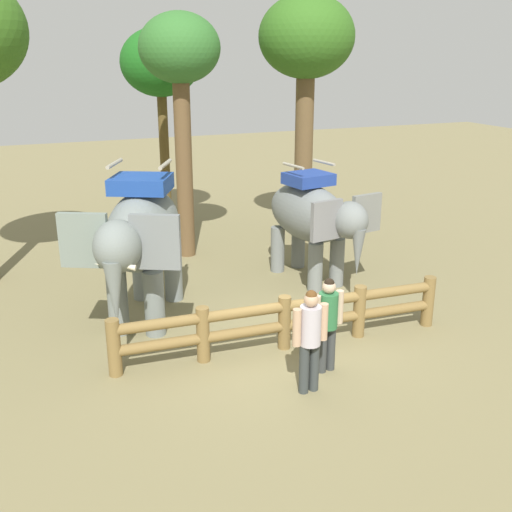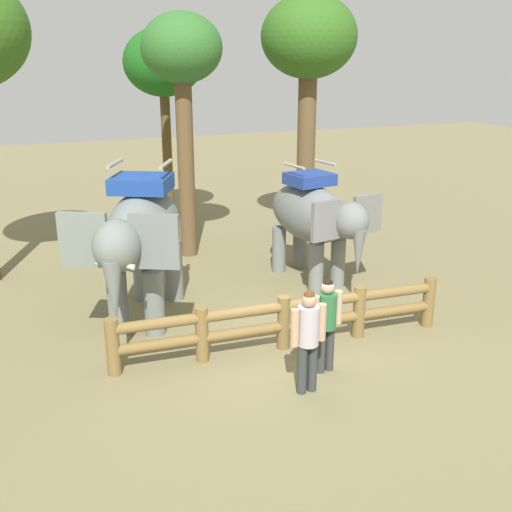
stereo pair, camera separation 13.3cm
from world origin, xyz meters
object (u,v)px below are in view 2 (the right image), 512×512
elephant_near_left (141,235)px  elephant_center (314,217)px  tree_back_center (163,66)px  log_fence (284,319)px  tourist_woman_in_black (326,319)px  tree_far_right (309,47)px  tree_far_left (182,62)px  tourist_man_in_blue (308,334)px

elephant_near_left → elephant_center: size_ratio=1.13×
elephant_center → tree_back_center: size_ratio=0.57×
log_fence → tourist_woman_in_black: size_ratio=3.76×
elephant_center → tree_far_right: (1.32, 3.21, 3.86)m
tree_far_left → elephant_near_left: bearing=-117.5°
tourist_man_in_blue → tree_far_right: (3.70, 7.77, 4.44)m
tourist_man_in_blue → tree_far_right: size_ratio=0.26×
elephant_center → tourist_woman_in_black: (-1.78, -4.07, -0.62)m
tourist_woman_in_black → tree_far_right: 9.09m
tourist_woman_in_black → tree_far_right: size_ratio=0.25×
elephant_near_left → tourist_man_in_blue: 4.33m
tourist_man_in_blue → tree_far_left: tree_far_left is taller
elephant_near_left → tourist_woman_in_black: (2.49, -3.31, -0.84)m
elephant_near_left → tourist_man_in_blue: elephant_near_left is taller
tourist_man_in_blue → tree_far_right: tree_far_right is taller
tourist_man_in_blue → log_fence: bearing=80.1°
elephant_near_left → tourist_man_in_blue: size_ratio=2.15×
tree_back_center → tree_far_right: size_ratio=0.88×
log_fence → tourist_man_in_blue: (-0.27, -1.56, 0.44)m
tree_far_left → elephant_center: bearing=-53.7°
tree_far_left → log_fence: bearing=-88.5°
log_fence → tree_far_left: bearing=91.5°
tree_far_right → log_fence: bearing=-118.9°
tree_back_center → tourist_man_in_blue: bearing=-91.5°
log_fence → tree_back_center: size_ratio=1.08×
tourist_man_in_blue → tourist_woman_in_black: bearing=39.9°
elephant_center → tree_far_right: tree_far_right is taller
elephant_center → tree_back_center: 7.12m
tourist_man_in_blue → elephant_center: bearing=62.5°
tourist_man_in_blue → tree_far_left: bearing=89.2°
log_fence → tree_back_center: tree_back_center is taller
tree_back_center → tree_far_right: (3.42, -2.71, 0.51)m
log_fence → elephant_near_left: size_ratio=1.69×
elephant_center → tourist_man_in_blue: size_ratio=1.90×
log_fence → elephant_near_left: bearing=134.0°
elephant_near_left → tourist_woman_in_black: 4.23m
tree_far_right → tree_back_center: bearing=141.6°
tree_far_right → tourist_man_in_blue: bearing=-115.4°
elephant_center → tourist_man_in_blue: (-2.38, -4.57, -0.58)m
tourist_woman_in_black → tree_back_center: (-0.32, 9.99, 3.96)m
tourist_woman_in_black → elephant_near_left: bearing=127.0°
elephant_near_left → tree_far_right: bearing=35.4°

